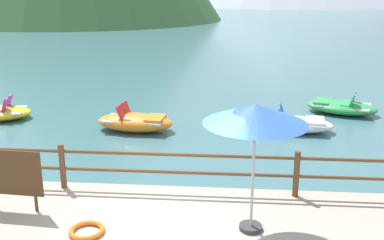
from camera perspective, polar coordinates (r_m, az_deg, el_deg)
The scene contains 8 objects.
ground_plane at distance 46.82m, azimuth 3.61°, elevation 11.29°, with size 200.00×200.00×0.00m, color #3D6B75.
dock_railing at distance 8.89m, azimuth -1.98°, elevation -5.88°, with size 23.92×0.12×0.95m.
sign_board at distance 8.77m, azimuth -22.32°, elevation -6.46°, with size 1.18×0.14×1.19m.
beach_umbrella at distance 7.08m, azimuth 8.23°, elevation 0.56°, with size 1.70×1.70×2.24m.
life_ring at distance 7.90m, azimuth -13.49°, elevation -13.78°, with size 0.61×0.61×0.09m, color orange.
pedal_boat_1 at distance 14.45m, azimuth 12.98°, elevation -0.43°, with size 2.69×1.65×0.81m.
pedal_boat_2 at distance 16.96m, azimuth 18.78°, elevation 1.64°, with size 2.82×2.15×0.81m.
pedal_boat_5 at distance 14.17m, azimuth -7.37°, elevation -0.24°, with size 2.58×1.42×0.88m.
Camera 1 is at (0.99, -6.60, 4.39)m, focal length 41.10 mm.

